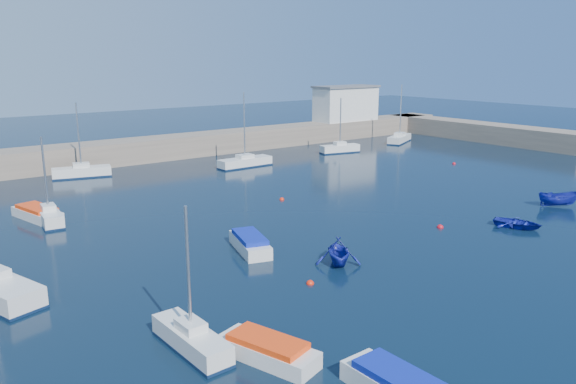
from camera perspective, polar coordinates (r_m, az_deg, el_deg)
ground at (r=36.05m, az=20.93°, el=-6.98°), size 220.00×220.00×0.00m
back_wall at (r=70.56m, az=-12.36°, el=4.44°), size 96.00×4.50×2.60m
right_arm at (r=88.93m, az=18.76°, el=5.86°), size 4.50×32.00×2.60m
harbor_office at (r=86.97m, az=5.90°, el=8.86°), size 10.00×4.00×5.00m
sailboat_1 at (r=24.78m, az=-9.80°, el=-14.46°), size 1.47×4.72×6.33m
sailboat_3 at (r=45.54m, az=-23.10°, el=-2.22°), size 1.80×4.90×6.51m
sailboat_5 at (r=61.67m, az=-20.22°, el=1.96°), size 5.95×2.98×7.66m
sailboat_6 at (r=63.62m, az=-4.39°, el=3.07°), size 6.42×1.92×8.35m
sailboat_7 at (r=73.24m, az=5.29°, el=4.44°), size 5.41×2.59×7.02m
sailboat_8 at (r=83.47m, az=11.26°, el=5.36°), size 6.46×4.36×8.31m
motorboat_0 at (r=23.79m, az=-2.10°, el=-15.73°), size 2.77×4.63×0.98m
motorboat_1 at (r=36.07m, az=-3.89°, el=-5.20°), size 2.76×4.73×1.10m
motorboat_2 at (r=47.06m, az=-24.13°, el=-1.96°), size 2.80×5.16×1.01m
dinghy_center at (r=44.10m, az=22.29°, el=-2.94°), size 3.36×3.93×0.69m
dinghy_left at (r=33.74m, az=5.12°, el=-6.01°), size 4.01×4.12×1.65m
dinghy_right at (r=51.60m, az=25.78°, el=-0.64°), size 3.36×3.08×1.28m
buoy_0 at (r=31.14m, az=2.26°, el=-9.31°), size 0.44×0.44×0.44m
buoy_1 at (r=42.38m, az=15.19°, el=-3.52°), size 0.48×0.48×0.48m
buoy_3 at (r=48.79m, az=-0.63°, el=-0.80°), size 0.43×0.43×0.43m
buoy_4 at (r=68.03m, az=16.51°, el=2.75°), size 0.41×0.41×0.41m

